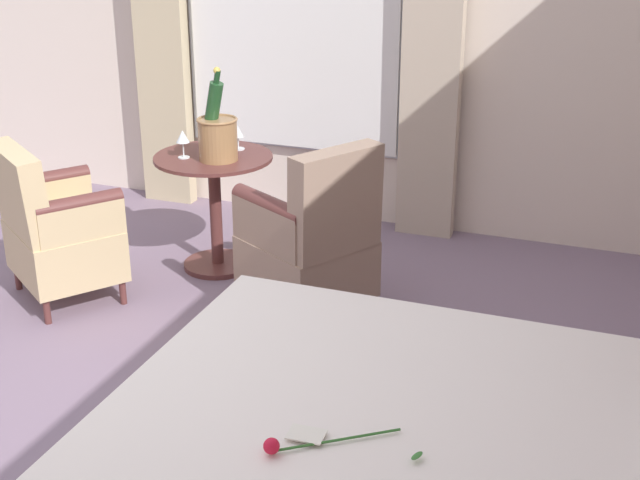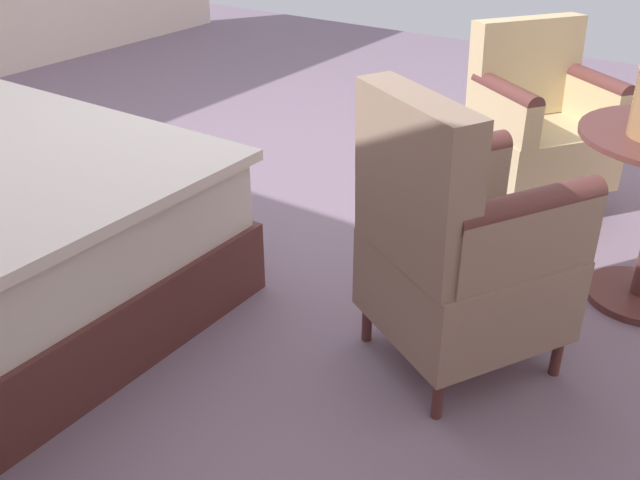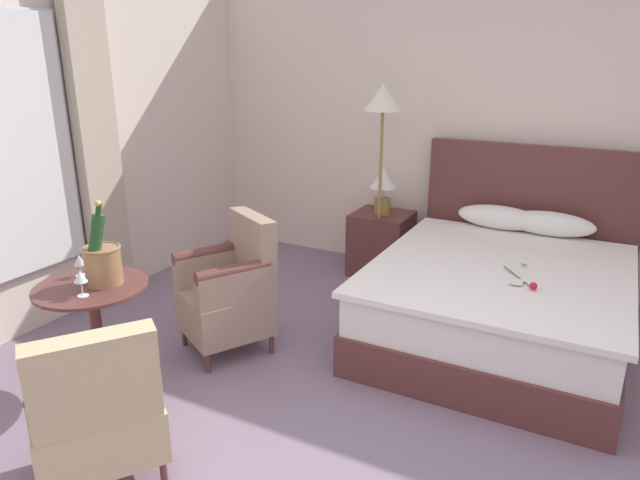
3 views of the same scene
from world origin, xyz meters
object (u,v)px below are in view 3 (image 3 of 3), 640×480
at_px(champagne_bucket, 102,260).
at_px(armchair_by_window, 231,291).
at_px(floor_lamp_brass, 382,118).
at_px(armchair_facing_bed, 97,409).
at_px(bed, 501,293).
at_px(nightstand, 381,243).
at_px(bedside_lamp, 383,185).
at_px(wine_glass_near_bucket, 79,262).
at_px(side_table_round, 96,324).
at_px(wine_glass_near_edge, 80,278).

distance_m(champagne_bucket, armchair_by_window, 0.90).
height_order(floor_lamp_brass, armchair_facing_bed, floor_lamp_brass).
relative_size(bed, floor_lamp_brass, 1.19).
xyz_separation_m(champagne_bucket, armchair_by_window, (0.40, 0.71, -0.39)).
height_order(champagne_bucket, armchair_by_window, champagne_bucket).
relative_size(nightstand, floor_lamp_brass, 0.33).
bearing_deg(bed, champagne_bucket, -138.60).
distance_m(nightstand, bedside_lamp, 0.56).
bearing_deg(armchair_facing_bed, champagne_bucket, 133.21).
bearing_deg(nightstand, bedside_lamp, 180.00).
bearing_deg(floor_lamp_brass, armchair_by_window, -103.99).
distance_m(wine_glass_near_bucket, armchair_by_window, 0.99).
bearing_deg(armchair_facing_bed, side_table_round, 138.32).
xyz_separation_m(bed, bedside_lamp, (-1.24, 0.75, 0.52)).
relative_size(wine_glass_near_edge, armchair_facing_bed, 0.18).
distance_m(bedside_lamp, champagne_bucket, 2.66).
distance_m(bed, nightstand, 1.45).
distance_m(armchair_by_window, armchair_facing_bed, 1.39).
distance_m(bed, wine_glass_near_edge, 2.85).
bearing_deg(armchair_by_window, side_table_round, -120.58).
distance_m(champagne_bucket, wine_glass_near_edge, 0.20).
relative_size(bed, side_table_round, 3.08).
relative_size(bed, wine_glass_near_bucket, 14.77).
height_order(bedside_lamp, floor_lamp_brass, floor_lamp_brass).
bearing_deg(champagne_bucket, wine_glass_near_bucket, 176.18).
distance_m(side_table_round, armchair_by_window, 0.89).
distance_m(nightstand, wine_glass_near_bucket, 2.76).
bearing_deg(wine_glass_near_bucket, floor_lamp_brass, 66.31).
height_order(nightstand, armchair_by_window, armchair_by_window).
bearing_deg(floor_lamp_brass, nightstand, 101.32).
distance_m(champagne_bucket, armchair_facing_bed, 1.00).
xyz_separation_m(bed, nightstand, (-1.24, 0.75, -0.04)).
bearing_deg(armchair_by_window, wine_glass_near_bucket, -131.90).
bearing_deg(champagne_bucket, nightstand, 72.85).
relative_size(nightstand, armchair_facing_bed, 0.68).
xyz_separation_m(floor_lamp_brass, armchair_facing_bed, (-0.19, -3.04, -1.07)).
height_order(nightstand, wine_glass_near_edge, wine_glass_near_edge).
xyz_separation_m(nightstand, wine_glass_near_bucket, (-1.01, -2.52, 0.48)).
bearing_deg(bedside_lamp, wine_glass_near_edge, -105.28).
bearing_deg(bed, wine_glass_near_edge, -135.13).
bearing_deg(armchair_by_window, bedside_lamp, 78.13).
xyz_separation_m(champagne_bucket, wine_glass_near_edge, (0.04, -0.19, -0.04)).
height_order(bed, nightstand, bed).
bearing_deg(bedside_lamp, nightstand, 0.00).
bearing_deg(side_table_round, bedside_lamp, 72.12).
relative_size(bedside_lamp, armchair_by_window, 0.44).
distance_m(bedside_lamp, armchair_by_window, 1.92).
bearing_deg(wine_glass_near_bucket, bed, 38.23).
relative_size(wine_glass_near_bucket, wine_glass_near_edge, 0.90).
relative_size(wine_glass_near_edge, armchair_by_window, 0.16).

